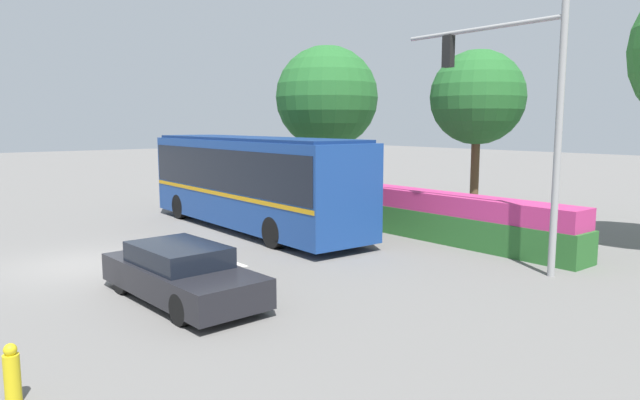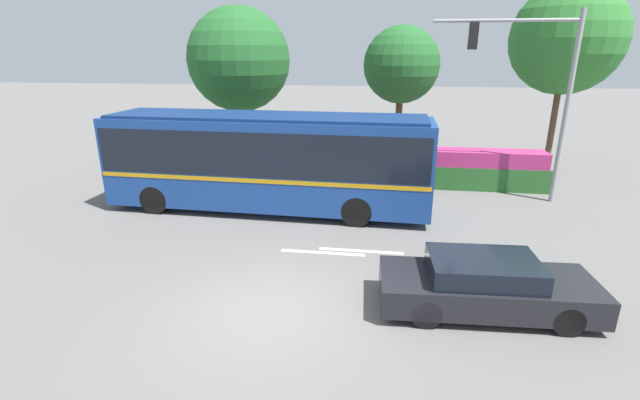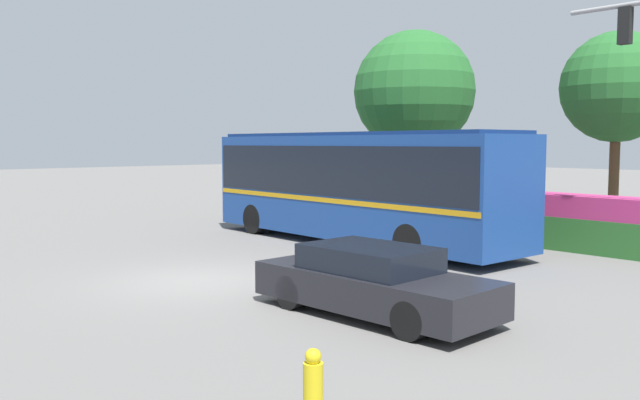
{
  "view_description": "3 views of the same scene",
  "coord_description": "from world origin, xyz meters",
  "px_view_note": "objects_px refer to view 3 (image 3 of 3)",
  "views": [
    {
      "loc": [
        16.02,
        -4.57,
        3.86
      ],
      "look_at": [
        3.48,
        5.65,
        1.69
      ],
      "focal_mm": 31.94,
      "sensor_mm": 36.0,
      "label": 1
    },
    {
      "loc": [
        2.33,
        -8.2,
        5.38
      ],
      "look_at": [
        0.68,
        3.27,
        1.53
      ],
      "focal_mm": 24.9,
      "sensor_mm": 36.0,
      "label": 2
    },
    {
      "loc": [
        12.82,
        -7.78,
        3.06
      ],
      "look_at": [
        0.18,
        3.46,
        1.63
      ],
      "focal_mm": 37.62,
      "sensor_mm": 36.0,
      "label": 3
    }
  ],
  "objects_px": {
    "city_bus": "(356,181)",
    "street_tree_centre": "(617,88)",
    "street_tree_left": "(414,92)",
    "fire_hydrant": "(313,389)",
    "sedan_foreground": "(373,282)"
  },
  "relations": [
    {
      "from": "street_tree_left",
      "to": "city_bus",
      "type": "bearing_deg",
      "value": -64.9
    },
    {
      "from": "sedan_foreground",
      "to": "fire_hydrant",
      "type": "distance_m",
      "value": 4.82
    },
    {
      "from": "sedan_foreground",
      "to": "street_tree_centre",
      "type": "distance_m",
      "value": 13.67
    },
    {
      "from": "city_bus",
      "to": "street_tree_left",
      "type": "xyz_separation_m",
      "value": [
        -2.78,
        5.93,
        3.14
      ]
    },
    {
      "from": "sedan_foreground",
      "to": "street_tree_left",
      "type": "xyz_separation_m",
      "value": [
        -9.1,
        11.76,
        4.46
      ]
    },
    {
      "from": "city_bus",
      "to": "street_tree_left",
      "type": "relative_size",
      "value": 1.53
    },
    {
      "from": "city_bus",
      "to": "fire_hydrant",
      "type": "distance_m",
      "value": 13.44
    },
    {
      "from": "city_bus",
      "to": "street_tree_left",
      "type": "distance_m",
      "value": 7.26
    },
    {
      "from": "street_tree_left",
      "to": "fire_hydrant",
      "type": "relative_size",
      "value": 8.64
    },
    {
      "from": "fire_hydrant",
      "to": "sedan_foreground",
      "type": "bearing_deg",
      "value": 126.13
    },
    {
      "from": "street_tree_centre",
      "to": "sedan_foreground",
      "type": "bearing_deg",
      "value": -82.71
    },
    {
      "from": "street_tree_left",
      "to": "street_tree_centre",
      "type": "height_order",
      "value": "street_tree_left"
    },
    {
      "from": "sedan_foreground",
      "to": "street_tree_centre",
      "type": "bearing_deg",
      "value": 94.67
    },
    {
      "from": "city_bus",
      "to": "street_tree_centre",
      "type": "bearing_deg",
      "value": -121.75
    },
    {
      "from": "sedan_foreground",
      "to": "street_tree_left",
      "type": "height_order",
      "value": "street_tree_left"
    }
  ]
}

